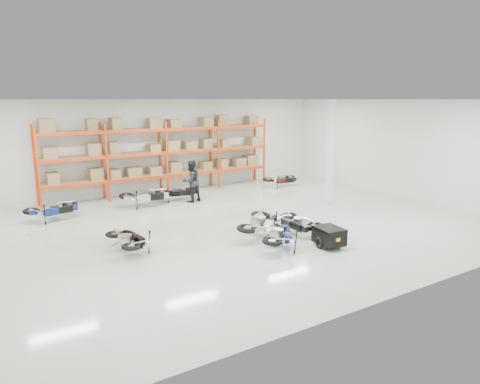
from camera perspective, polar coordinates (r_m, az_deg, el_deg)
room at (r=15.18m, az=-1.26°, el=3.70°), size 18.00×18.00×18.00m
pallet_rack at (r=20.96m, az=-10.23°, el=5.93°), size 11.28×0.98×3.62m
structural_column at (r=18.69m, az=11.91°, el=5.07°), size 0.25×0.25×4.50m
moto_blue_centre at (r=13.28m, az=5.31°, el=-5.23°), size 1.75×1.92×1.13m
moto_silver_left at (r=14.25m, az=2.86°, el=-3.64°), size 2.16×2.06×1.29m
moto_black_far_left at (r=13.29m, az=-14.61°, el=-5.74°), size 0.93×1.69×1.06m
moto_touring_right at (r=14.70m, az=7.55°, el=-3.60°), size 0.89×1.72×1.10m
trailer at (r=13.60m, az=11.78°, el=-5.75°), size 0.81×1.53×0.63m
moto_back_a at (r=17.69m, az=-23.66°, el=-1.77°), size 1.89×1.21×1.13m
moto_back_b at (r=18.74m, az=-12.41°, el=-0.11°), size 1.97×1.09×1.23m
moto_back_c at (r=19.59m, az=-8.37°, el=0.34°), size 1.80×1.25×1.06m
moto_back_d at (r=22.46m, az=5.53°, el=1.95°), size 1.72×1.00×1.06m
person_back at (r=19.13m, az=-6.54°, el=1.45°), size 1.07×0.93×1.88m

